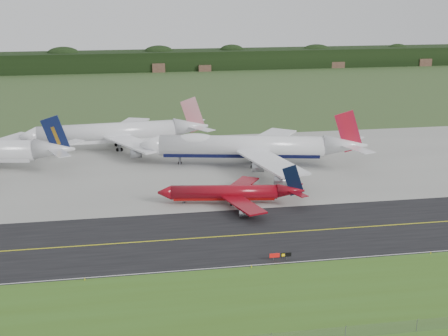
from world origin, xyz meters
The scene contains 15 objects.
ground centered at (0.00, 0.00, 0.00)m, with size 600.00×600.00×0.00m, color #364E24.
grass_verge centered at (0.00, -35.00, 0.01)m, with size 400.00×30.00×0.01m, color #3D601C.
taxiway centered at (0.00, -4.00, 0.01)m, with size 400.00×32.00×0.02m, color black.
apron centered at (0.00, 51.00, 0.01)m, with size 400.00×78.00×0.01m, color gray.
taxiway_centreline centered at (0.00, -4.00, 0.03)m, with size 400.00×0.40×0.00m, color #C6C312.
taxiway_edge_line centered at (0.00, -19.50, 0.03)m, with size 400.00×0.25×0.00m, color silver.
perimeter_fence centered at (0.00, -48.00, 1.10)m, with size 320.00×0.10×320.00m.
horizon_treeline centered at (0.00, 273.76, 5.47)m, with size 700.00×25.00×12.00m.
jet_ba_747 centered at (11.47, 49.86, 5.95)m, with size 69.15×56.45×17.48m.
jet_red_737 centered at (-0.03, 17.05, 2.79)m, with size 37.38×30.19×10.10m.
jet_star_tail centered at (-28.20, 76.93, 5.55)m, with size 63.09×52.71×16.64m.
taxiway_sign centered at (3.37, -18.00, 1.06)m, with size 4.49×0.17×1.50m.
edge_marker_left centered at (-35.24, -20.50, 0.25)m, with size 0.16×0.16×0.50m, color yellow.
edge_marker_center centered at (-3.15, -20.50, 0.25)m, with size 0.16×0.16×0.50m, color yellow.
edge_marker_right centered at (34.78, -20.50, 0.25)m, with size 0.16×0.16×0.50m, color yellow.
Camera 1 is at (-27.46, -129.86, 53.76)m, focal length 50.00 mm.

